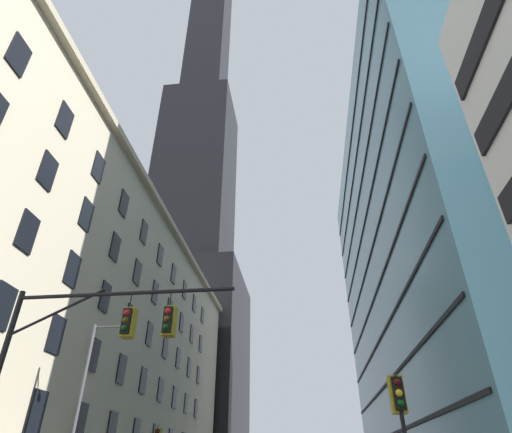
{
  "coord_description": "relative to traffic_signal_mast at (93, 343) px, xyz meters",
  "views": [
    {
      "loc": [
        3.75,
        -10.06,
        1.29
      ],
      "look_at": [
        -0.48,
        26.33,
        23.86
      ],
      "focal_mm": 28.97,
      "sensor_mm": 36.0,
      "label": 1
    }
  ],
  "objects": [
    {
      "name": "street_lamppost",
      "position": [
        -4.03,
        7.99,
        -0.11
      ],
      "size": [
        2.29,
        0.32,
        8.07
      ],
      "color": "#47474C",
      "rests_on": "sidewalk_left"
    },
    {
      "name": "glass_office_midrise",
      "position": [
        22.84,
        27.43,
        14.98
      ],
      "size": [
        16.83,
        46.28,
        40.02
      ],
      "color": "teal",
      "rests_on": "ground"
    },
    {
      "name": "traffic_signal_mast",
      "position": [
        0.0,
        0.0,
        0.0
      ],
      "size": [
        8.24,
        0.63,
        6.87
      ],
      "color": "black",
      "rests_on": "sidewalk_left"
    },
    {
      "name": "dark_skyscraper",
      "position": [
        -18.3,
        70.17,
        48.83
      ],
      "size": [
        25.8,
        25.8,
        182.18
      ],
      "color": "black",
      "rests_on": "ground"
    },
    {
      "name": "station_building",
      "position": [
        -15.97,
        23.3,
        8.05
      ],
      "size": [
        17.57,
        65.74,
        26.19
      ],
      "color": "#BCAF93",
      "rests_on": "ground"
    },
    {
      "name": "traffic_light_near_right",
      "position": [
        9.84,
        -0.21,
        -2.03
      ],
      "size": [
        0.4,
        0.63,
        3.57
      ],
      "color": "black",
      "rests_on": "sidewalk_right"
    }
  ]
}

